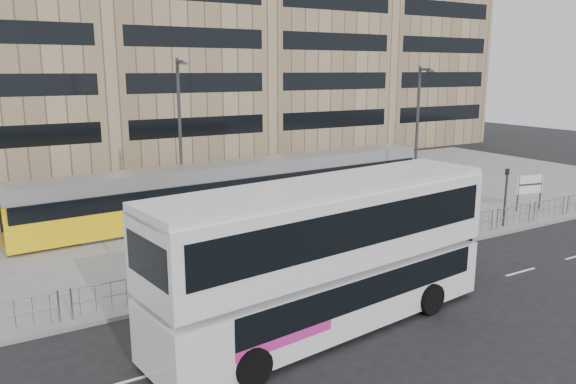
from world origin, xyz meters
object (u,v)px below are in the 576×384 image
traffic_light_west (137,240)px  lamp_post_west (180,133)px  tram (244,187)px  ad_panel (448,221)px  lamp_post_east (418,130)px  double_decker_bus (328,251)px  traffic_light_east (506,190)px  station_sign (530,186)px  pedestrian (215,236)px

traffic_light_west → lamp_post_west: lamp_post_west is taller
tram → ad_panel: 11.58m
tram → lamp_post_east: lamp_post_east is taller
lamp_post_east → lamp_post_west: bearing=162.8°
double_decker_bus → tram: size_ratio=0.49×
lamp_post_west → traffic_light_east: bearing=-37.4°
traffic_light_east → lamp_post_west: 17.66m
station_sign → traffic_light_west: 23.29m
double_decker_bus → lamp_post_west: bearing=80.0°
ad_panel → traffic_light_east: size_ratio=0.48×
lamp_post_west → tram: bearing=-15.7°
lamp_post_east → traffic_light_west: bearing=-164.3°
ad_panel → lamp_post_west: 14.89m
tram → station_sign: bearing=-32.5°
lamp_post_east → traffic_light_east: bearing=-87.1°
tram → station_sign: tram is taller
tram → lamp_post_east: (10.19, -3.25, 3.04)m
station_sign → pedestrian: (-19.16, 1.94, -0.57)m
station_sign → lamp_post_east: (-4.47, 4.84, 3.09)m
traffic_light_west → traffic_light_east: 19.16m
ad_panel → lamp_post_west: lamp_post_west is taller
traffic_light_east → lamp_post_west: size_ratio=0.35×
double_decker_bus → ad_panel: (10.56, 4.80, -1.61)m
traffic_light_west → lamp_post_west: size_ratio=0.35×
station_sign → pedestrian: station_sign is taller
station_sign → ad_panel: (-8.28, -1.56, -0.59)m
tram → pedestrian: (-4.50, -6.14, -0.61)m
ad_panel → traffic_light_east: 4.28m
traffic_light_west → traffic_light_east: (19.13, -1.09, 0.00)m
tram → ad_panel: bearing=-60.2°
pedestrian → traffic_light_east: traffic_light_east is taller
ad_panel → pedestrian: size_ratio=0.84×
traffic_light_west → lamp_post_east: (18.81, 5.30, 2.57)m
double_decker_bus → traffic_light_west: bearing=120.0°
ad_panel → pedestrian: 11.43m
tram → ad_panel: tram is taller
double_decker_bus → lamp_post_west: 15.57m
double_decker_bus → tram: double_decker_bus is taller
pedestrian → lamp_post_east: bearing=-88.0°
traffic_light_west → lamp_post_west: bearing=50.0°
traffic_light_east → station_sign: bearing=15.3°
double_decker_bus → pedestrian: (-0.31, 8.30, -1.59)m
double_decker_bus → station_sign: size_ratio=5.91×
traffic_light_west → traffic_light_east: bearing=-14.3°
ad_panel → traffic_light_west: bearing=-171.2°
double_decker_bus → pedestrian: 8.46m
ad_panel → lamp_post_east: lamp_post_east is taller
pedestrian → traffic_light_west: (-4.12, -2.40, 1.09)m
station_sign → ad_panel: station_sign is taller
ad_panel → traffic_light_east: (4.13, 0.00, 1.11)m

